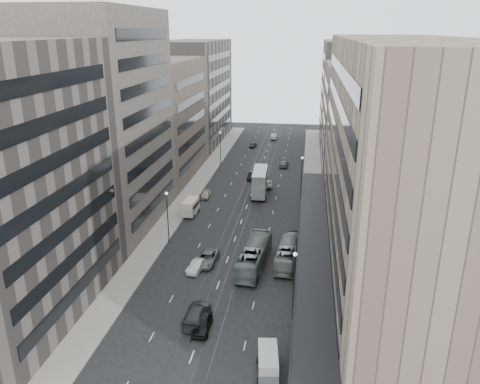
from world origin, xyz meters
The scene contains 30 objects.
ground centered at (0.00, 0.00, 0.00)m, with size 220.00×220.00×0.00m, color black.
sidewalk_right centered at (12.00, 37.50, 0.07)m, with size 4.00×125.00×0.15m, color gray.
sidewalk_left centered at (-12.00, 37.50, 0.07)m, with size 4.00×125.00×0.15m, color gray.
department_store centered at (21.45, 8.00, 14.95)m, with size 19.20×60.00×30.00m.
building_right_mid centered at (21.50, 52.00, 12.00)m, with size 15.00×28.00×24.00m, color #4F4844.
building_right_far centered at (21.50, 82.00, 14.00)m, with size 15.00×32.00×28.00m, color #605B57.
building_left_a centered at (-21.50, -8.00, 15.00)m, with size 15.00×28.00×30.00m, color #605B57.
building_left_b centered at (-21.50, 19.00, 17.00)m, with size 15.00×26.00×34.00m, color #4F4844.
building_left_c centered at (-21.50, 46.00, 12.50)m, with size 15.00×28.00×25.00m, color #665B4F.
building_left_d centered at (-21.50, 79.00, 14.00)m, with size 15.00×38.00×28.00m, color #605B57.
lamp_right_near centered at (9.70, -5.00, 5.20)m, with size 0.44×0.44×8.32m.
lamp_right_far centered at (9.70, 35.00, 5.20)m, with size 0.44×0.44×8.32m.
lamp_left_near centered at (-9.70, 12.00, 5.20)m, with size 0.44×0.44×8.32m.
lamp_left_far centered at (-9.70, 55.00, 5.20)m, with size 0.44×0.44×8.32m.
bus_near centered at (4.00, 6.56, 1.69)m, with size 2.83×12.11×3.37m, color gray.
bus_far centered at (8.50, 8.52, 1.47)m, with size 2.48×10.58×2.95m, color gray.
double_decker centered at (1.67, 35.94, 2.74)m, with size 3.18×9.37×5.07m.
vw_microbus centered at (7.72, -14.23, 1.33)m, with size 2.46×4.62×2.39m.
panel_van centered at (-9.20, 23.68, 1.56)m, with size 2.43×4.59×2.82m.
sedan_0 centered at (0.08, -8.45, 0.76)m, with size 1.80×4.47×1.52m, color black.
sedan_1 centered at (-3.57, 4.30, 0.68)m, with size 1.44×4.13×1.36m, color silver.
sedan_2 centered at (-2.60, 6.60, 0.75)m, with size 2.48×5.39×1.50m, color slate.
sedan_3 centered at (-0.96, -6.84, 0.85)m, with size 2.38×5.86×1.70m, color #2A2B2D.
sedan_4 centered at (-8.50, 32.86, 0.69)m, with size 1.62×4.02×1.37m, color #BCB19C.
sedan_5 centered at (-1.00, 45.87, 0.75)m, with size 1.60×4.58×1.51m, color black.
sedan_6 centered at (2.55, 41.05, 0.71)m, with size 2.35×5.11×1.42m, color beige.
sedan_7 centered at (5.28, 56.66, 0.70)m, with size 1.95×4.80×1.39m, color #5B5B5D.
sedan_8 centered at (-4.25, 74.56, 0.66)m, with size 1.57×3.90×1.33m, color #242426.
sedan_9 centered at (0.77, 85.79, 0.83)m, with size 1.75×5.02×1.65m, color beige.
pedestrian centered at (10.20, -8.34, 1.04)m, with size 0.65×0.43×1.78m, color black.
Camera 1 is at (10.32, -50.47, 30.97)m, focal length 35.00 mm.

